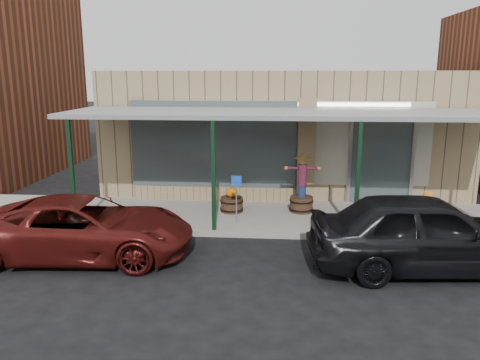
# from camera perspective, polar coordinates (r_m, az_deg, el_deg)

# --- Properties ---
(ground) EXTENTS (120.00, 120.00, 0.00)m
(ground) POSITION_cam_1_polar(r_m,az_deg,el_deg) (10.19, 5.46, -11.03)
(ground) COLOR black
(ground) RESTS_ON ground
(sidewalk) EXTENTS (40.00, 3.20, 0.15)m
(sidewalk) POSITION_cam_1_polar(r_m,az_deg,el_deg) (13.54, 5.25, -4.56)
(sidewalk) COLOR gray
(sidewalk) RESTS_ON ground
(storefront) EXTENTS (12.00, 6.25, 4.20)m
(storefront) POSITION_cam_1_polar(r_m,az_deg,el_deg) (17.60, 5.22, 6.21)
(storefront) COLOR #927D59
(storefront) RESTS_ON ground
(awning) EXTENTS (12.00, 3.00, 3.04)m
(awning) POSITION_cam_1_polar(r_m,az_deg,el_deg) (12.93, 5.52, 7.89)
(awning) COLOR slate
(awning) RESTS_ON ground
(block_buildings_near) EXTENTS (61.00, 8.00, 8.00)m
(block_buildings_near) POSITION_cam_1_polar(r_m,az_deg,el_deg) (18.66, 11.60, 11.53)
(block_buildings_near) COLOR brown
(block_buildings_near) RESTS_ON ground
(barrel_scarecrow) EXTENTS (1.01, 0.89, 1.75)m
(barrel_scarecrow) POSITION_cam_1_polar(r_m,az_deg,el_deg) (13.75, 7.53, -1.47)
(barrel_scarecrow) COLOR #442C1B
(barrel_scarecrow) RESTS_ON sidewalk
(barrel_pumpkin) EXTENTS (0.84, 0.84, 0.77)m
(barrel_pumpkin) POSITION_cam_1_polar(r_m,az_deg,el_deg) (13.71, -1.02, -2.76)
(barrel_pumpkin) COLOR #442C1B
(barrel_pumpkin) RESTS_ON sidewalk
(handicap_sign) EXTENTS (0.27, 0.04, 1.31)m
(handicap_sign) POSITION_cam_1_polar(r_m,az_deg,el_deg) (12.53, -0.45, -1.56)
(handicap_sign) COLOR gray
(handicap_sign) RESTS_ON sidewalk
(parked_sedan) EXTENTS (5.06, 2.36, 1.68)m
(parked_sedan) POSITION_cam_1_polar(r_m,az_deg,el_deg) (10.69, 21.80, -5.96)
(parked_sedan) COLOR black
(parked_sedan) RESTS_ON ground
(car_maroon) EXTENTS (5.09, 2.58, 1.38)m
(car_maroon) POSITION_cam_1_polar(r_m,az_deg,el_deg) (11.28, -18.56, -5.52)
(car_maroon) COLOR #531310
(car_maroon) RESTS_ON ground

